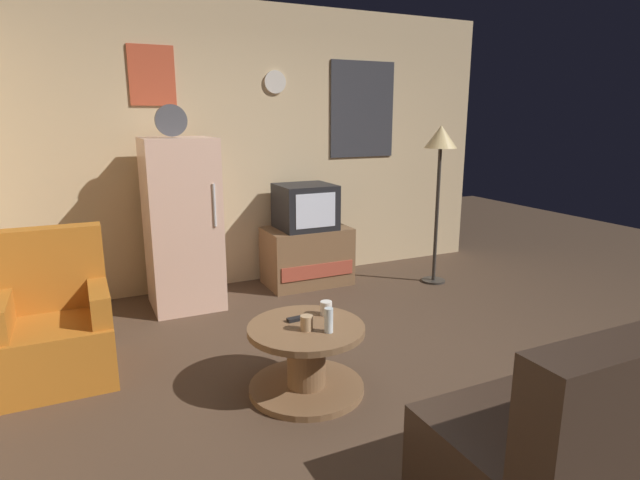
{
  "coord_description": "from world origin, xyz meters",
  "views": [
    {
      "loc": [
        -1.7,
        -2.59,
        1.68
      ],
      "look_at": [
        -0.05,
        0.9,
        0.75
      ],
      "focal_mm": 29.06,
      "sensor_mm": 36.0,
      "label": 1
    }
  ],
  "objects_px": {
    "tv_stand": "(307,256)",
    "wine_glass": "(329,320)",
    "mug_ceramic_white": "(326,308)",
    "remote_control": "(299,318)",
    "mug_ceramic_tan": "(307,323)",
    "crt_tv": "(305,207)",
    "couch": "(624,430)",
    "fridge": "(182,224)",
    "armchair": "(55,327)",
    "standing_lamp": "(440,149)",
    "coffee_table": "(306,358)"
  },
  "relations": [
    {
      "from": "fridge",
      "to": "armchair",
      "type": "height_order",
      "value": "fridge"
    },
    {
      "from": "fridge",
      "to": "armchair",
      "type": "bearing_deg",
      "value": -136.85
    },
    {
      "from": "coffee_table",
      "to": "mug_ceramic_tan",
      "type": "distance_m",
      "value": 0.27
    },
    {
      "from": "couch",
      "to": "remote_control",
      "type": "bearing_deg",
      "value": 121.22
    },
    {
      "from": "fridge",
      "to": "mug_ceramic_white",
      "type": "bearing_deg",
      "value": -72.06
    },
    {
      "from": "crt_tv",
      "to": "mug_ceramic_tan",
      "type": "xyz_separation_m",
      "value": [
        -0.87,
        -2.01,
        -0.32
      ]
    },
    {
      "from": "fridge",
      "to": "wine_glass",
      "type": "height_order",
      "value": "fridge"
    },
    {
      "from": "couch",
      "to": "standing_lamp",
      "type": "bearing_deg",
      "value": 67.99
    },
    {
      "from": "tv_stand",
      "to": "wine_glass",
      "type": "height_order",
      "value": "wine_glass"
    },
    {
      "from": "tv_stand",
      "to": "mug_ceramic_tan",
      "type": "xyz_separation_m",
      "value": [
        -0.89,
        -2.01,
        0.19
      ]
    },
    {
      "from": "fridge",
      "to": "armchair",
      "type": "xyz_separation_m",
      "value": [
        -1.03,
        -0.96,
        -0.42
      ]
    },
    {
      "from": "mug_ceramic_tan",
      "to": "fridge",
      "type": "bearing_deg",
      "value": 100.45
    },
    {
      "from": "tv_stand",
      "to": "remote_control",
      "type": "xyz_separation_m",
      "value": [
        -0.87,
        -1.85,
        0.15
      ]
    },
    {
      "from": "crt_tv",
      "to": "couch",
      "type": "xyz_separation_m",
      "value": [
        0.07,
        -3.37,
        -0.49
      ]
    },
    {
      "from": "wine_glass",
      "to": "couch",
      "type": "xyz_separation_m",
      "value": [
        0.84,
        -1.28,
        -0.2
      ]
    },
    {
      "from": "standing_lamp",
      "to": "coffee_table",
      "type": "distance_m",
      "value": 2.78
    },
    {
      "from": "armchair",
      "to": "remote_control",
      "type": "bearing_deg",
      "value": -29.43
    },
    {
      "from": "remote_control",
      "to": "mug_ceramic_tan",
      "type": "bearing_deg",
      "value": -98.99
    },
    {
      "from": "mug_ceramic_tan",
      "to": "couch",
      "type": "height_order",
      "value": "couch"
    },
    {
      "from": "standing_lamp",
      "to": "armchair",
      "type": "relative_size",
      "value": 1.66
    },
    {
      "from": "fridge",
      "to": "remote_control",
      "type": "bearing_deg",
      "value": -78.09
    },
    {
      "from": "mug_ceramic_tan",
      "to": "armchair",
      "type": "bearing_deg",
      "value": 145.46
    },
    {
      "from": "tv_stand",
      "to": "crt_tv",
      "type": "height_order",
      "value": "crt_tv"
    },
    {
      "from": "tv_stand",
      "to": "armchair",
      "type": "height_order",
      "value": "armchair"
    },
    {
      "from": "tv_stand",
      "to": "coffee_table",
      "type": "height_order",
      "value": "tv_stand"
    },
    {
      "from": "fridge",
      "to": "standing_lamp",
      "type": "distance_m",
      "value": 2.56
    },
    {
      "from": "standing_lamp",
      "to": "crt_tv",
      "type": "bearing_deg",
      "value": 157.61
    },
    {
      "from": "couch",
      "to": "fridge",
      "type": "bearing_deg",
      "value": 111.57
    },
    {
      "from": "wine_glass",
      "to": "mug_ceramic_white",
      "type": "relative_size",
      "value": 1.67
    },
    {
      "from": "crt_tv",
      "to": "wine_glass",
      "type": "relative_size",
      "value": 3.6
    },
    {
      "from": "tv_stand",
      "to": "mug_ceramic_white",
      "type": "xyz_separation_m",
      "value": [
        -0.68,
        -1.84,
        0.19
      ]
    },
    {
      "from": "coffee_table",
      "to": "armchair",
      "type": "xyz_separation_m",
      "value": [
        -1.4,
        0.89,
        0.12
      ]
    },
    {
      "from": "coffee_table",
      "to": "armchair",
      "type": "height_order",
      "value": "armchair"
    },
    {
      "from": "fridge",
      "to": "couch",
      "type": "height_order",
      "value": "fridge"
    },
    {
      "from": "coffee_table",
      "to": "mug_ceramic_white",
      "type": "bearing_deg",
      "value": 30.33
    },
    {
      "from": "remote_control",
      "to": "couch",
      "type": "xyz_separation_m",
      "value": [
        0.93,
        -1.53,
        -0.13
      ]
    },
    {
      "from": "mug_ceramic_white",
      "to": "remote_control",
      "type": "xyz_separation_m",
      "value": [
        -0.19,
        -0.01,
        -0.03
      ]
    },
    {
      "from": "tv_stand",
      "to": "mug_ceramic_tan",
      "type": "distance_m",
      "value": 2.21
    },
    {
      "from": "standing_lamp",
      "to": "armchair",
      "type": "height_order",
      "value": "standing_lamp"
    },
    {
      "from": "couch",
      "to": "armchair",
      "type": "bearing_deg",
      "value": 135.08
    },
    {
      "from": "mug_ceramic_tan",
      "to": "remote_control",
      "type": "xyz_separation_m",
      "value": [
        0.02,
        0.16,
        -0.03
      ]
    },
    {
      "from": "crt_tv",
      "to": "standing_lamp",
      "type": "distance_m",
      "value": 1.44
    },
    {
      "from": "tv_stand",
      "to": "remote_control",
      "type": "distance_m",
      "value": 2.05
    },
    {
      "from": "armchair",
      "to": "couch",
      "type": "relative_size",
      "value": 0.56
    },
    {
      "from": "tv_stand",
      "to": "mug_ceramic_white",
      "type": "height_order",
      "value": "tv_stand"
    },
    {
      "from": "coffee_table",
      "to": "mug_ceramic_white",
      "type": "xyz_separation_m",
      "value": [
        0.19,
        0.11,
        0.26
      ]
    },
    {
      "from": "wine_glass",
      "to": "mug_ceramic_tan",
      "type": "xyz_separation_m",
      "value": [
        -0.11,
        0.08,
        -0.03
      ]
    },
    {
      "from": "standing_lamp",
      "to": "couch",
      "type": "distance_m",
      "value": 3.27
    },
    {
      "from": "fridge",
      "to": "tv_stand",
      "type": "relative_size",
      "value": 2.11
    },
    {
      "from": "crt_tv",
      "to": "couch",
      "type": "height_order",
      "value": "crt_tv"
    }
  ]
}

